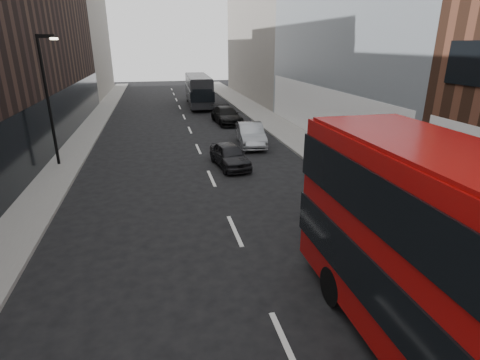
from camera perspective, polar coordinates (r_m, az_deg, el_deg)
sidewalk_right at (r=31.80m, az=6.22°, el=7.95°), size 3.00×80.00×0.15m
sidewalk_left at (r=30.64m, az=-22.61°, el=6.07°), size 2.00×80.00×0.15m
building_victorian at (r=50.48m, az=3.78°, el=23.41°), size 6.50×24.00×21.00m
building_left_mid at (r=35.57m, az=-28.70°, el=18.28°), size 5.00×24.00×14.00m
building_left_far at (r=57.13m, az=-22.81°, el=18.43°), size 5.00×20.00×13.00m
street_lamp at (r=23.26m, az=-27.18°, el=11.74°), size 1.06×0.22×7.00m
grey_bus at (r=43.54m, az=-6.36°, el=13.51°), size 2.81×10.47×3.36m
car_a at (r=21.49m, az=-1.59°, el=3.82°), size 2.07×4.14×1.35m
car_b at (r=26.08m, az=1.62°, el=6.95°), size 2.09×4.81×1.54m
car_c at (r=33.60m, az=-2.08°, el=9.81°), size 2.39×5.05×1.42m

